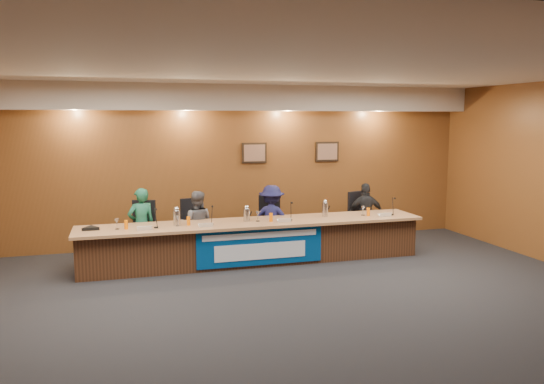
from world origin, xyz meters
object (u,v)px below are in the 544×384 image
(dais_body, at_px, (255,243))
(banner, at_px, (261,247))
(carafe_left, at_px, (177,218))
(speakerphone, at_px, (91,228))
(office_chair_a, at_px, (141,235))
(office_chair_d, at_px, (363,222))
(carafe_right, at_px, (325,210))
(office_chair_c, at_px, (270,227))
(panelist_b, at_px, (197,225))
(panelist_a, at_px, (141,225))
(panelist_c, at_px, (272,219))
(carafe_mid, at_px, (247,215))
(panelist_d, at_px, (366,215))
(office_chair_b, at_px, (196,231))

(dais_body, relative_size, banner, 2.73)
(carafe_left, xyz_separation_m, speakerphone, (-1.38, 0.04, -0.10))
(dais_body, bearing_deg, office_chair_a, 161.33)
(office_chair_d, relative_size, carafe_right, 1.85)
(office_chair_d, bearing_deg, office_chair_c, 159.14)
(carafe_left, bearing_deg, panelist_b, 54.73)
(panelist_a, distance_m, panelist_c, 2.41)
(banner, xyz_separation_m, panelist_c, (0.48, 0.97, 0.27))
(office_chair_a, xyz_separation_m, office_chair_c, (2.41, 0.00, 0.00))
(dais_body, relative_size, carafe_mid, 26.43)
(dais_body, height_order, carafe_right, carafe_right)
(panelist_d, bearing_deg, dais_body, 25.81)
(dais_body, relative_size, panelist_b, 4.80)
(banner, relative_size, panelist_b, 1.76)
(banner, height_order, panelist_a, panelist_a)
(carafe_left, height_order, carafe_mid, carafe_left)
(panelist_a, xyz_separation_m, carafe_left, (0.56, -0.59, 0.21))
(panelist_c, xyz_separation_m, office_chair_d, (1.96, 0.10, -0.17))
(panelist_c, height_order, office_chair_c, panelist_c)
(panelist_d, bearing_deg, carafe_right, 38.91)
(dais_body, relative_size, office_chair_a, 12.50)
(office_chair_d, xyz_separation_m, carafe_mid, (-2.58, -0.66, 0.38))
(banner, bearing_deg, panelist_a, 153.38)
(panelist_a, xyz_separation_m, office_chair_d, (4.37, 0.10, -0.19))
(panelist_b, distance_m, carafe_left, 0.77)
(carafe_mid, bearing_deg, panelist_a, 162.64)
(panelist_d, bearing_deg, office_chair_b, 11.36)
(carafe_right, bearing_deg, speakerphone, -179.62)
(office_chair_a, bearing_deg, office_chair_d, 17.97)
(banner, xyz_separation_m, office_chair_d, (2.44, 1.07, 0.10))
(panelist_c, distance_m, carafe_mid, 0.86)
(panelist_c, xyz_separation_m, carafe_mid, (-0.62, -0.56, 0.21))
(office_chair_a, relative_size, office_chair_b, 1.00)
(banner, distance_m, office_chair_c, 1.17)
(office_chair_b, bearing_deg, panelist_c, -17.85)
(carafe_right, bearing_deg, office_chair_d, 29.97)
(panelist_c, height_order, carafe_left, panelist_c)
(panelist_b, distance_m, carafe_mid, 1.01)
(office_chair_b, relative_size, speakerphone, 1.50)
(office_chair_a, height_order, speakerphone, speakerphone)
(panelist_b, bearing_deg, speakerphone, 33.64)
(panelist_c, bearing_deg, carafe_left, 41.83)
(office_chair_c, bearing_deg, carafe_left, -148.16)
(banner, bearing_deg, panelist_d, 21.63)
(panelist_b, distance_m, office_chair_c, 1.44)
(panelist_d, bearing_deg, panelist_b, 13.05)
(panelist_a, bearing_deg, carafe_left, 118.32)
(office_chair_c, distance_m, carafe_right, 1.15)
(office_chair_d, bearing_deg, office_chair_b, 159.14)
(panelist_d, height_order, office_chair_a, panelist_d)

